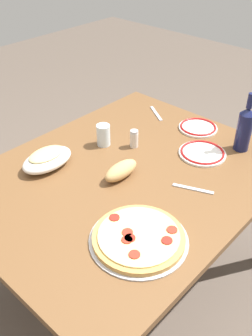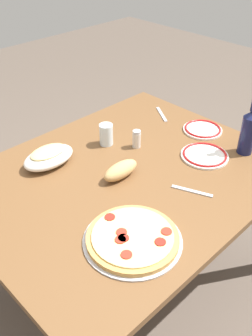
{
  "view_description": "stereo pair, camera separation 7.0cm",
  "coord_description": "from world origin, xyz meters",
  "px_view_note": "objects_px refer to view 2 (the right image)",
  "views": [
    {
      "loc": [
        0.96,
        0.88,
        1.69
      ],
      "look_at": [
        0.0,
        0.0,
        0.75
      ],
      "focal_mm": 40.25,
      "sensor_mm": 36.0,
      "label": 1
    },
    {
      "loc": [
        0.91,
        0.93,
        1.69
      ],
      "look_at": [
        0.0,
        0.0,
        0.75
      ],
      "focal_mm": 40.25,
      "sensor_mm": 36.0,
      "label": 2
    }
  ],
  "objects_px": {
    "pepperoni_pizza": "(133,238)",
    "bread_loaf": "(120,170)",
    "side_plate_far": "(205,155)",
    "wine_bottle": "(248,131)",
    "side_plate_near": "(203,129)",
    "baked_pasta_dish": "(49,156)",
    "spice_shaker": "(137,139)",
    "dining_table": "(126,192)",
    "water_glass": "(106,134)"
  },
  "relations": [
    {
      "from": "baked_pasta_dish",
      "to": "side_plate_near",
      "type": "relative_size",
      "value": 1.21
    },
    {
      "from": "pepperoni_pizza",
      "to": "side_plate_near",
      "type": "height_order",
      "value": "pepperoni_pizza"
    },
    {
      "from": "pepperoni_pizza",
      "to": "side_plate_far",
      "type": "bearing_deg",
      "value": -167.19
    },
    {
      "from": "pepperoni_pizza",
      "to": "baked_pasta_dish",
      "type": "xyz_separation_m",
      "value": [
        -0.07,
        -0.59,
        0.03
      ]
    },
    {
      "from": "pepperoni_pizza",
      "to": "side_plate_far",
      "type": "xyz_separation_m",
      "value": [
        -0.61,
        -0.14,
        -0.01
      ]
    },
    {
      "from": "wine_bottle",
      "to": "side_plate_far",
      "type": "xyz_separation_m",
      "value": [
        0.16,
        -0.11,
        -0.1
      ]
    },
    {
      "from": "baked_pasta_dish",
      "to": "side_plate_far",
      "type": "distance_m",
      "value": 0.71
    },
    {
      "from": "side_plate_near",
      "to": "side_plate_far",
      "type": "height_order",
      "value": "same"
    },
    {
      "from": "water_glass",
      "to": "bread_loaf",
      "type": "bearing_deg",
      "value": 60.43
    },
    {
      "from": "side_plate_far",
      "to": "spice_shaker",
      "type": "relative_size",
      "value": 2.51
    },
    {
      "from": "dining_table",
      "to": "side_plate_near",
      "type": "bearing_deg",
      "value": 178.97
    },
    {
      "from": "side_plate_near",
      "to": "side_plate_far",
      "type": "relative_size",
      "value": 0.91
    },
    {
      "from": "wine_bottle",
      "to": "side_plate_near",
      "type": "relative_size",
      "value": 1.43
    },
    {
      "from": "pepperoni_pizza",
      "to": "wine_bottle",
      "type": "relative_size",
      "value": 1.23
    },
    {
      "from": "bread_loaf",
      "to": "dining_table",
      "type": "bearing_deg",
      "value": 173.72
    },
    {
      "from": "wine_bottle",
      "to": "bread_loaf",
      "type": "relative_size",
      "value": 1.6
    },
    {
      "from": "side_plate_far",
      "to": "bread_loaf",
      "type": "relative_size",
      "value": 1.23
    },
    {
      "from": "side_plate_far",
      "to": "water_glass",
      "type": "bearing_deg",
      "value": -58.23
    },
    {
      "from": "pepperoni_pizza",
      "to": "bread_loaf",
      "type": "bearing_deg",
      "value": -127.12
    },
    {
      "from": "dining_table",
      "to": "water_glass",
      "type": "xyz_separation_m",
      "value": [
        -0.1,
        -0.24,
        0.15
      ]
    },
    {
      "from": "water_glass",
      "to": "side_plate_near",
      "type": "relative_size",
      "value": 0.53
    },
    {
      "from": "water_glass",
      "to": "side_plate_near",
      "type": "xyz_separation_m",
      "value": [
        -0.44,
        0.25,
        -0.04
      ]
    },
    {
      "from": "pepperoni_pizza",
      "to": "bread_loaf",
      "type": "relative_size",
      "value": 1.96
    },
    {
      "from": "dining_table",
      "to": "bread_loaf",
      "type": "height_order",
      "value": "bread_loaf"
    },
    {
      "from": "dining_table",
      "to": "wine_bottle",
      "type": "bearing_deg",
      "value": 152.72
    },
    {
      "from": "pepperoni_pizza",
      "to": "side_plate_far",
      "type": "distance_m",
      "value": 0.63
    },
    {
      "from": "baked_pasta_dish",
      "to": "water_glass",
      "type": "bearing_deg",
      "value": 170.15
    },
    {
      "from": "pepperoni_pizza",
      "to": "water_glass",
      "type": "xyz_separation_m",
      "value": [
        -0.36,
        -0.54,
        0.04
      ]
    },
    {
      "from": "side_plate_far",
      "to": "wine_bottle",
      "type": "bearing_deg",
      "value": 147.0
    },
    {
      "from": "pepperoni_pizza",
      "to": "spice_shaker",
      "type": "bearing_deg",
      "value": -136.91
    },
    {
      "from": "water_glass",
      "to": "side_plate_far",
      "type": "xyz_separation_m",
      "value": [
        -0.25,
        0.4,
        -0.04
      ]
    },
    {
      "from": "water_glass",
      "to": "pepperoni_pizza",
      "type": "bearing_deg",
      "value": 56.05
    },
    {
      "from": "dining_table",
      "to": "pepperoni_pizza",
      "type": "relative_size",
      "value": 3.86
    },
    {
      "from": "dining_table",
      "to": "water_glass",
      "type": "bearing_deg",
      "value": -113.2
    },
    {
      "from": "dining_table",
      "to": "wine_bottle",
      "type": "distance_m",
      "value": 0.62
    },
    {
      "from": "bread_loaf",
      "to": "side_plate_far",
      "type": "bearing_deg",
      "value": 156.97
    },
    {
      "from": "water_glass",
      "to": "side_plate_near",
      "type": "bearing_deg",
      "value": 150.12
    },
    {
      "from": "side_plate_far",
      "to": "spice_shaker",
      "type": "height_order",
      "value": "spice_shaker"
    },
    {
      "from": "side_plate_near",
      "to": "bread_loaf",
      "type": "distance_m",
      "value": 0.57
    },
    {
      "from": "pepperoni_pizza",
      "to": "baked_pasta_dish",
      "type": "height_order",
      "value": "baked_pasta_dish"
    },
    {
      "from": "side_plate_far",
      "to": "spice_shaker",
      "type": "bearing_deg",
      "value": -59.85
    },
    {
      "from": "pepperoni_pizza",
      "to": "bread_loaf",
      "type": "distance_m",
      "value": 0.38
    },
    {
      "from": "bread_loaf",
      "to": "pepperoni_pizza",
      "type": "bearing_deg",
      "value": 52.88
    },
    {
      "from": "dining_table",
      "to": "spice_shaker",
      "type": "relative_size",
      "value": 15.4
    },
    {
      "from": "baked_pasta_dish",
      "to": "wine_bottle",
      "type": "distance_m",
      "value": 0.9
    },
    {
      "from": "spice_shaker",
      "to": "side_plate_near",
      "type": "bearing_deg",
      "value": 159.58
    },
    {
      "from": "spice_shaker",
      "to": "wine_bottle",
      "type": "bearing_deg",
      "value": 130.2
    },
    {
      "from": "baked_pasta_dish",
      "to": "bread_loaf",
      "type": "distance_m",
      "value": 0.33
    },
    {
      "from": "side_plate_near",
      "to": "baked_pasta_dish",
      "type": "bearing_deg",
      "value": -22.4
    },
    {
      "from": "dining_table",
      "to": "spice_shaker",
      "type": "distance_m",
      "value": 0.27
    }
  ]
}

